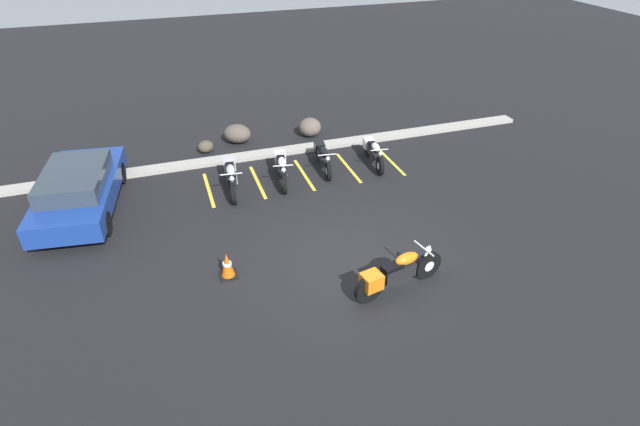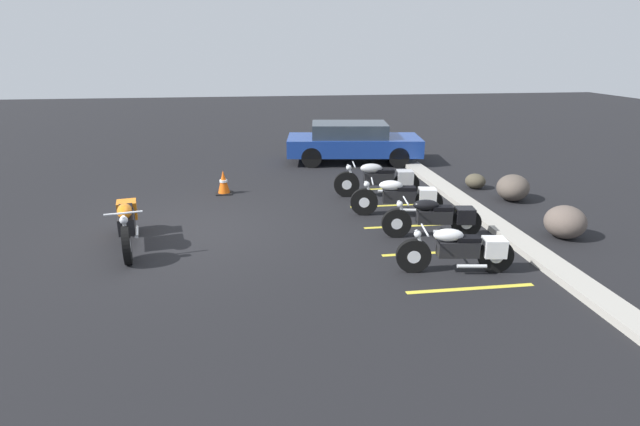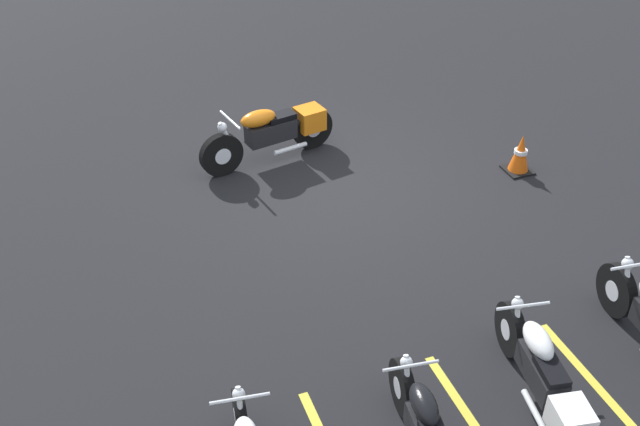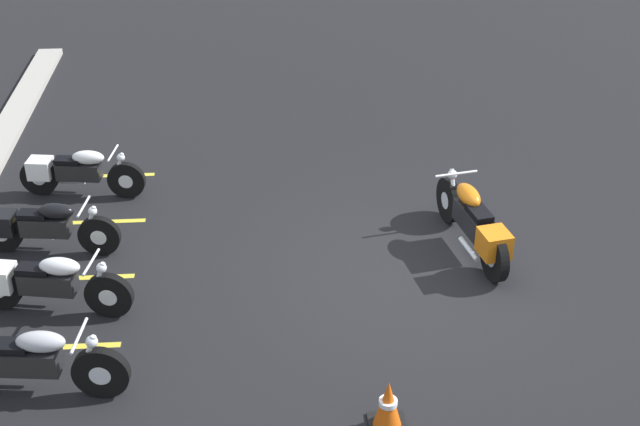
# 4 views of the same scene
# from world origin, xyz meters

# --- Properties ---
(ground) EXTENTS (60.00, 60.00, 0.00)m
(ground) POSITION_xyz_m (0.00, 0.00, 0.00)
(ground) COLOR black
(motorcycle_orange_featured) EXTENTS (2.24, 0.80, 0.89)m
(motorcycle_orange_featured) POSITION_xyz_m (0.55, -1.05, 0.47)
(motorcycle_orange_featured) COLOR black
(motorcycle_orange_featured) RESTS_ON ground
(parked_bike_0) EXTENTS (0.64, 2.17, 0.85)m
(parked_bike_0) POSITION_xyz_m (-2.00, 4.56, 0.45)
(parked_bike_0) COLOR black
(parked_bike_0) RESTS_ON ground
(parked_bike_1) EXTENTS (0.70, 2.05, 0.81)m
(parked_bike_1) POSITION_xyz_m (-0.45, 4.62, 0.43)
(parked_bike_1) COLOR black
(parked_bike_1) RESTS_ON ground
(parked_bike_2) EXTENTS (0.61, 1.98, 0.78)m
(parked_bike_2) POSITION_xyz_m (0.95, 4.93, 0.41)
(parked_bike_2) COLOR black
(parked_bike_2) RESTS_ON ground
(parked_bike_3) EXTENTS (0.62, 1.96, 0.77)m
(parked_bike_3) POSITION_xyz_m (2.59, 4.74, 0.41)
(parked_bike_3) COLOR black
(parked_bike_3) RESTS_ON ground
(car_blue) EXTENTS (2.35, 4.50, 1.29)m
(car_blue) POSITION_xyz_m (-6.05, 4.64, 0.68)
(car_blue) COLOR black
(car_blue) RESTS_ON ground
(concrete_curb) EXTENTS (18.00, 0.50, 0.12)m
(concrete_curb) POSITION_xyz_m (0.00, 6.38, 0.06)
(concrete_curb) COLOR #A8A399
(concrete_curb) RESTS_ON ground
(landscape_rock_0) EXTENTS (1.05, 1.04, 0.65)m
(landscape_rock_0) POSITION_xyz_m (1.33, 7.44, 0.33)
(landscape_rock_0) COLOR brown
(landscape_rock_0) RESTS_ON ground
(landscape_rock_1) EXTENTS (1.21, 1.15, 0.64)m
(landscape_rock_1) POSITION_xyz_m (-1.23, 7.71, 0.32)
(landscape_rock_1) COLOR #544941
(landscape_rock_1) RESTS_ON ground
(landscape_rock_2) EXTENTS (0.73, 0.73, 0.40)m
(landscape_rock_2) POSITION_xyz_m (-2.39, 7.27, 0.20)
(landscape_rock_2) COLOR #484233
(landscape_rock_2) RESTS_ON ground
(traffic_cone) EXTENTS (0.40, 0.40, 0.62)m
(traffic_cone) POSITION_xyz_m (-2.80, 0.59, 0.29)
(traffic_cone) COLOR black
(traffic_cone) RESTS_ON ground
(stall_line_0) EXTENTS (0.10, 2.10, 0.00)m
(stall_line_0) POSITION_xyz_m (-2.68, 4.67, 0.00)
(stall_line_0) COLOR gold
(stall_line_0) RESTS_ON ground
(stall_line_1) EXTENTS (0.10, 2.10, 0.00)m
(stall_line_1) POSITION_xyz_m (-1.21, 4.67, 0.00)
(stall_line_1) COLOR gold
(stall_line_1) RESTS_ON ground
(stall_line_2) EXTENTS (0.10, 2.10, 0.00)m
(stall_line_2) POSITION_xyz_m (0.26, 4.67, 0.00)
(stall_line_2) COLOR gold
(stall_line_2) RESTS_ON ground
(stall_line_3) EXTENTS (0.10, 2.10, 0.00)m
(stall_line_3) POSITION_xyz_m (1.73, 4.67, 0.00)
(stall_line_3) COLOR gold
(stall_line_3) RESTS_ON ground
(stall_line_4) EXTENTS (0.10, 2.10, 0.00)m
(stall_line_4) POSITION_xyz_m (3.20, 4.67, 0.00)
(stall_line_4) COLOR gold
(stall_line_4) RESTS_ON ground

